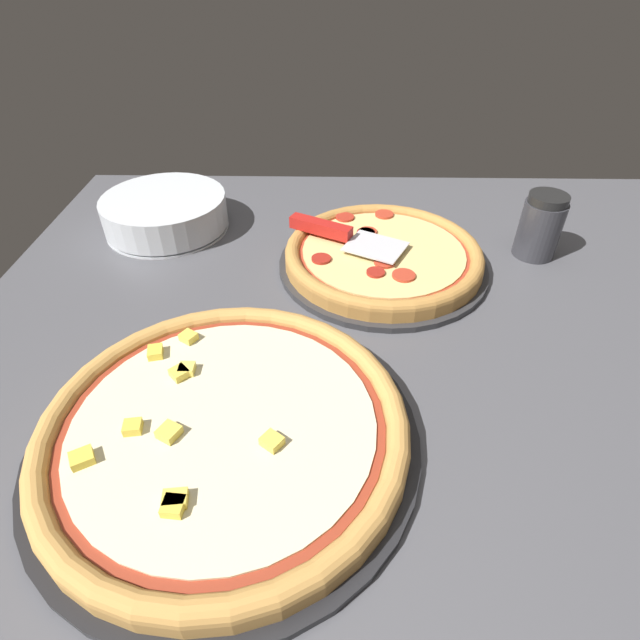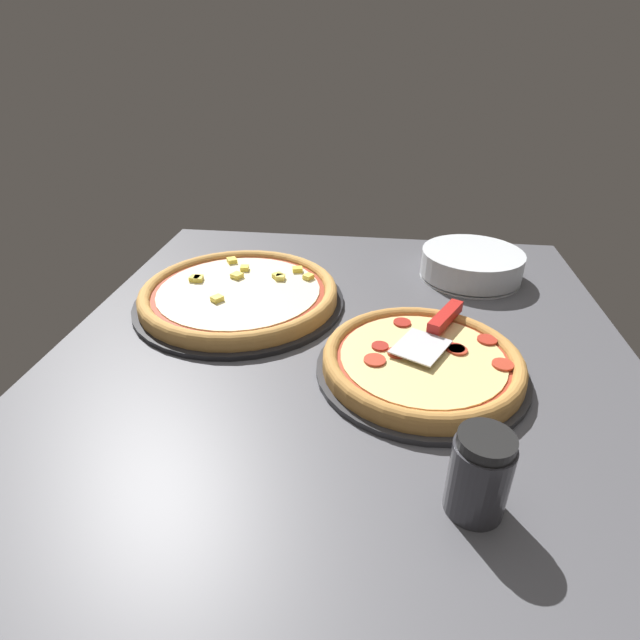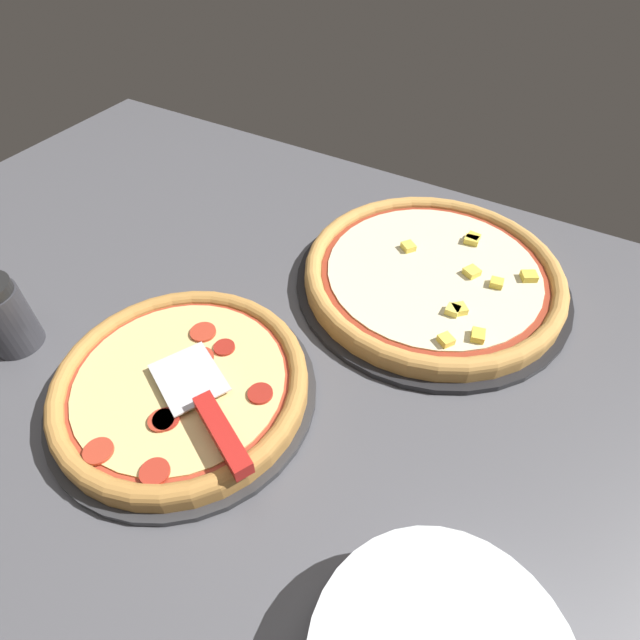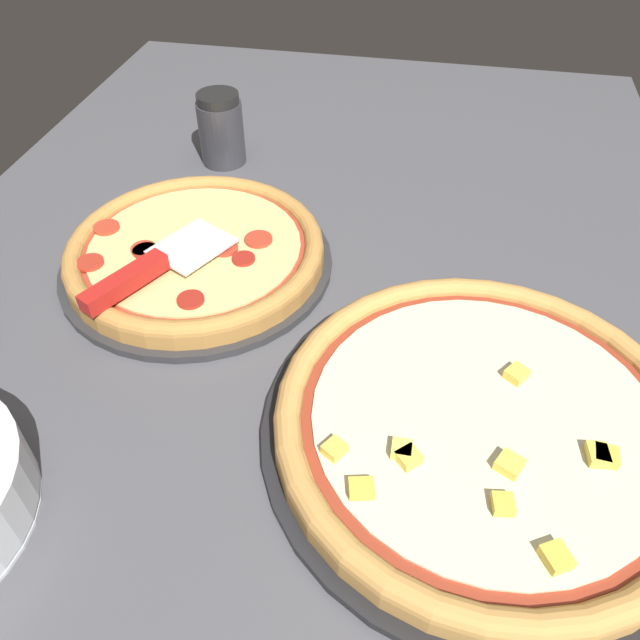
{
  "view_description": "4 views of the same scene",
  "coord_description": "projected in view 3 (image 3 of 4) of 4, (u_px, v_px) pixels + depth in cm",
  "views": [
    {
      "loc": [
        14.82,
        56.91,
        45.31
      ],
      "look_at": [
        15.83,
        4.48,
        3.0
      ],
      "focal_mm": 28.0,
      "sensor_mm": 36.0,
      "label": 1
    },
    {
      "loc": [
        -62.16,
        -5.56,
        48.05
      ],
      "look_at": [
        15.83,
        4.48,
        3.0
      ],
      "focal_mm": 28.0,
      "sensor_mm": 36.0,
      "label": 2
    },
    {
      "loc": [
        39.85,
        -37.29,
        53.59
      ],
      "look_at": [
        15.83,
        4.48,
        3.0
      ],
      "focal_mm": 28.0,
      "sensor_mm": 36.0,
      "label": 3
    },
    {
      "loc": [
        64.24,
        14.09,
        49.78
      ],
      "look_at": [
        15.83,
        4.48,
        3.0
      ],
      "focal_mm": 35.0,
      "sensor_mm": 36.0,
      "label": 4
    }
  ],
  "objects": [
    {
      "name": "pizza_pan_back",
      "position": [
        431.0,
        283.0,
        0.79
      ],
      "size": [
        42.6,
        42.6,
        1.0
      ],
      "primitive_type": "cylinder",
      "color": "black",
      "rests_on": "ground_plane"
    },
    {
      "name": "serving_spatula",
      "position": [
        213.0,
        419.0,
        0.57
      ],
      "size": [
        19.98,
        13.45,
        2.0
      ],
      "color": "silver",
      "rests_on": "pizza_front"
    },
    {
      "name": "pizza_back",
      "position": [
        433.0,
        273.0,
        0.77
      ],
      "size": [
        40.05,
        40.05,
        3.2
      ],
      "color": "#C68E47",
      "rests_on": "pizza_pan_back"
    },
    {
      "name": "ground_plane",
      "position": [
        216.0,
        323.0,
        0.76
      ],
      "size": [
        135.56,
        101.3,
        3.6
      ],
      "primitive_type": "cube",
      "color": "#4C4C51"
    },
    {
      "name": "parmesan_shaker",
      "position": [
        3.0,
        316.0,
        0.67
      ],
      "size": [
        6.89,
        6.89,
        10.97
      ],
      "color": "#333338",
      "rests_on": "ground_plane"
    },
    {
      "name": "pizza_pan_front",
      "position": [
        184.0,
        392.0,
        0.64
      ],
      "size": [
        34.24,
        34.24,
        1.0
      ],
      "primitive_type": "cylinder",
      "color": "#2D2D30",
      "rests_on": "ground_plane"
    },
    {
      "name": "pizza_front",
      "position": [
        181.0,
        383.0,
        0.63
      ],
      "size": [
        32.19,
        32.19,
        3.09
      ],
      "color": "#B77F3D",
      "rests_on": "pizza_pan_front"
    }
  ]
}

